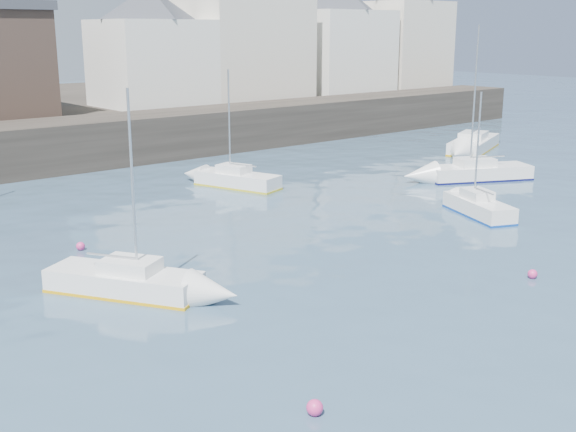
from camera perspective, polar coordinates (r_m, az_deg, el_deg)
water at (r=21.43m, az=21.43°, el=-10.10°), size 220.00×220.00×0.00m
quay_wall at (r=47.79m, az=-18.09°, el=5.30°), size 90.00×5.00×3.00m
bldg_east_a at (r=63.23m, az=-3.69°, el=14.71°), size 13.36×13.36×11.80m
bldg_east_b at (r=69.96m, az=4.06°, el=13.91°), size 11.88×11.88×9.95m
bldg_east_c at (r=76.47m, az=9.09°, el=14.19°), size 11.14×11.14×10.95m
bldg_east_d at (r=57.92m, az=-10.74°, el=13.08°), size 11.14×11.14×8.95m
sailboat_b at (r=24.74m, az=-12.76°, el=-5.00°), size 4.21×5.40×6.81m
sailboat_c at (r=35.31m, az=14.82°, el=0.73°), size 2.99×4.59×5.78m
sailboat_d at (r=43.84m, az=14.82°, el=3.40°), size 6.34×4.45×7.79m
sailboat_f at (r=40.45m, az=-4.05°, el=2.92°), size 3.08×5.23×6.48m
sailboat_g at (r=54.54m, az=14.46°, el=5.56°), size 7.35×4.80×8.89m
buoy_near at (r=17.16m, az=2.12°, el=-15.41°), size 0.39×0.39×0.39m
buoy_mid at (r=27.13m, az=18.73°, el=-4.68°), size 0.34×0.34×0.34m
buoy_far at (r=30.08m, az=-16.05°, el=-2.60°), size 0.35×0.35×0.35m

